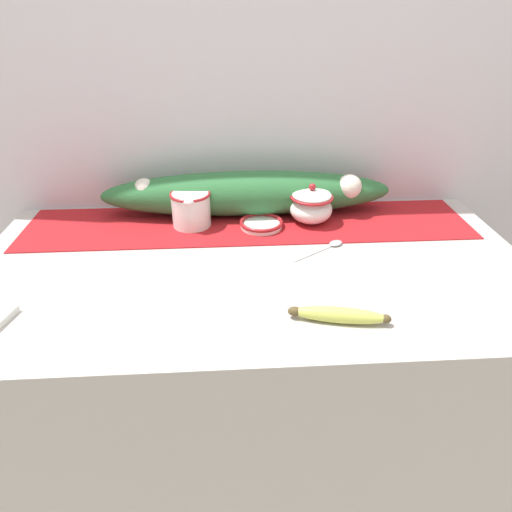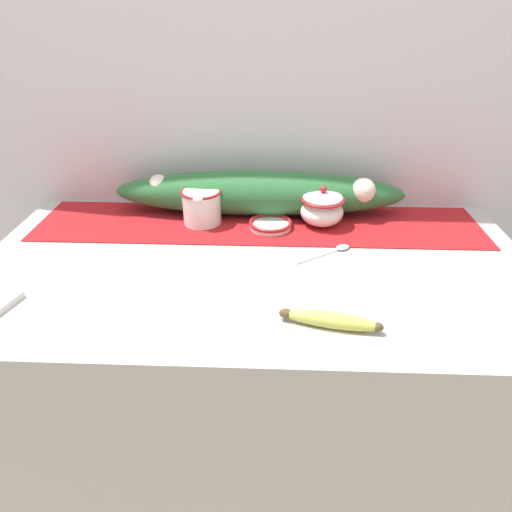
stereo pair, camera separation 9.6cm
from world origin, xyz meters
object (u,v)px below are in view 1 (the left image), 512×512
object	(u,v)px
cream_pitcher	(191,208)
banana	(339,315)
small_dish	(261,224)
sugar_bowl	(311,205)
spoon	(333,245)

from	to	relation	value
cream_pitcher	banana	distance (m)	0.57
small_dish	banana	distance (m)	0.46
sugar_bowl	spoon	distance (m)	0.16
cream_pitcher	banana	world-z (taller)	cream_pitcher
cream_pitcher	small_dish	size ratio (longest dim) A/B	1.07
cream_pitcher	sugar_bowl	distance (m)	0.34
cream_pitcher	small_dish	world-z (taller)	cream_pitcher
sugar_bowl	banana	size ratio (longest dim) A/B	0.60
small_dish	spoon	distance (m)	0.22
cream_pitcher	banana	bearing A→B (deg)	-55.49
sugar_bowl	banana	xyz separation A→B (m)	(-0.02, -0.47, -0.04)
sugar_bowl	small_dish	bearing A→B (deg)	-169.87
sugar_bowl	small_dish	xyz separation A→B (m)	(-0.15, -0.03, -0.04)
small_dish	cream_pitcher	bearing A→B (deg)	172.26
small_dish	spoon	xyz separation A→B (m)	(0.18, -0.12, -0.01)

